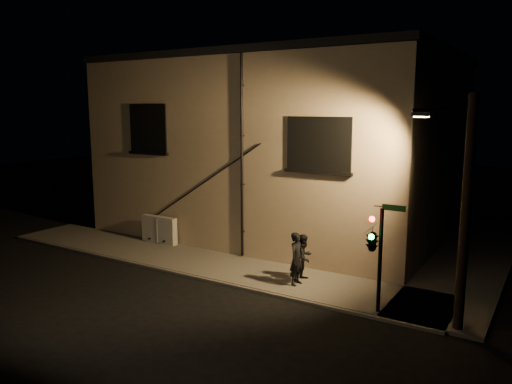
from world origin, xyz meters
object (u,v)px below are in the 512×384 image
Objects in this scene: utility_cabinet at (159,230)px; pedestrian_b at (304,257)px; traffic_signal at (373,240)px; streetlamp_pole at (462,207)px; pedestrian_a at (297,259)px.

pedestrian_b is at bearing -7.39° from utility_cabinet.
streetlamp_pole reaches higher than traffic_signal.
pedestrian_a is at bearing 163.10° from traffic_signal.
pedestrian_b is 0.25× the size of streetlamp_pole.
streetlamp_pole is (2.40, 0.25, 1.21)m from traffic_signal.
traffic_signal is at bearing -106.97° from pedestrian_b.
pedestrian_a is at bearing -169.95° from pedestrian_b.
streetlamp_pole reaches higher than utility_cabinet.
utility_cabinet is at bearing 91.64° from pedestrian_b.
pedestrian_a is 0.28× the size of streetlamp_pole.
pedestrian_b is 3.67m from traffic_signal.
traffic_signal is at bearing -102.36° from pedestrian_a.
utility_cabinet is 1.00× the size of pedestrian_a.
traffic_signal is 2.70m from streetlamp_pole.
pedestrian_a is 3.43m from traffic_signal.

